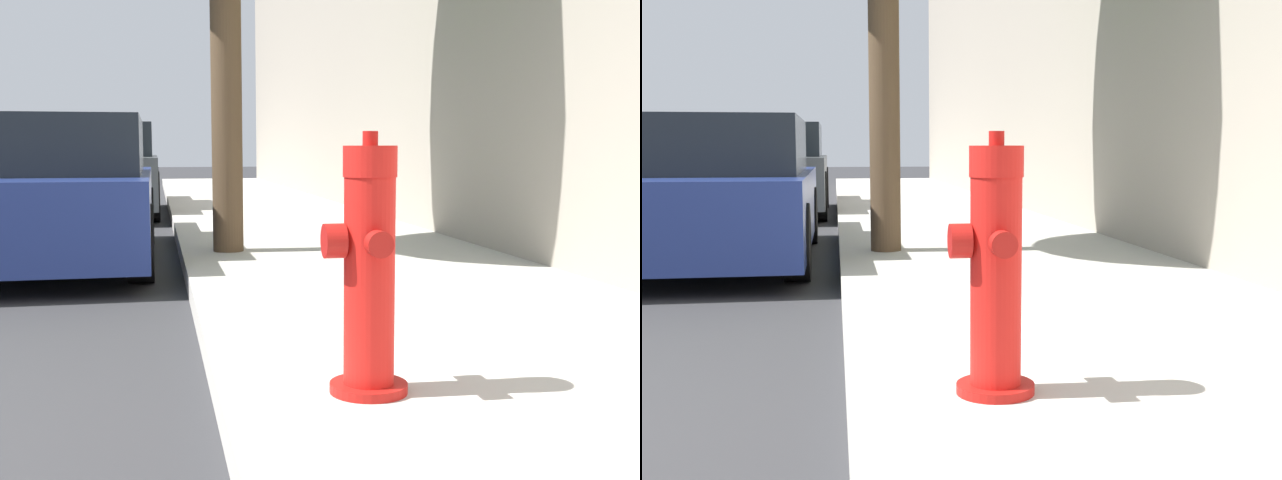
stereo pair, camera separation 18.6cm
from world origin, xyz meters
TOP-DOWN VIEW (x-y plane):
  - sidewalk_slab at (3.11, 0.00)m, footprint 2.64×40.00m
  - fire_hydrant at (2.31, -0.04)m, footprint 0.31×0.31m
  - parked_car_near at (0.65, 4.70)m, footprint 1.82×4.04m
  - parked_car_mid at (0.72, 9.85)m, footprint 1.85×4.16m

SIDE VIEW (x-z plane):
  - sidewalk_slab at x=3.11m, z-range 0.00..0.16m
  - fire_hydrant at x=2.31m, z-range 0.13..1.06m
  - parked_car_near at x=0.65m, z-range -0.02..1.28m
  - parked_car_mid at x=0.72m, z-range -0.01..1.38m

